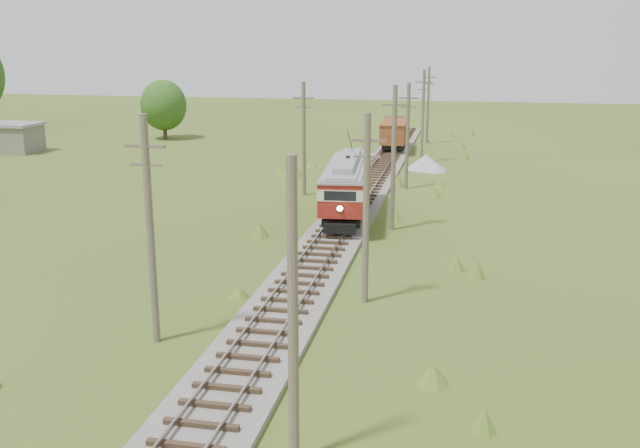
# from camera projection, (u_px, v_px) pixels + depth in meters

# --- Properties ---
(railbed_main) EXTENTS (3.60, 96.00, 0.57)m
(railbed_main) POSITION_uv_depth(u_px,v_px,m) (349.00, 213.00, 48.36)
(railbed_main) COLOR #605B54
(railbed_main) RESTS_ON ground
(streetcar) EXTENTS (3.74, 11.94, 5.41)m
(streetcar) POSITION_uv_depth(u_px,v_px,m) (348.00, 182.00, 46.98)
(streetcar) COLOR black
(streetcar) RESTS_ON ground
(gondola) EXTENTS (3.00, 8.13, 2.66)m
(gondola) POSITION_uv_depth(u_px,v_px,m) (394.00, 133.00, 75.95)
(gondola) COLOR black
(gondola) RESTS_ON ground
(gravel_pile) EXTENTS (3.77, 4.00, 1.37)m
(gravel_pile) POSITION_uv_depth(u_px,v_px,m) (427.00, 163.00, 65.57)
(gravel_pile) COLOR gray
(gravel_pile) RESTS_ON ground
(utility_pole_r_1) EXTENTS (0.30, 0.30, 8.80)m
(utility_pole_r_1) POSITION_uv_depth(u_px,v_px,m) (293.00, 316.00, 19.19)
(utility_pole_r_1) COLOR brown
(utility_pole_r_1) RESTS_ON ground
(utility_pole_r_2) EXTENTS (1.60, 0.30, 8.60)m
(utility_pole_r_2) POSITION_uv_depth(u_px,v_px,m) (366.00, 208.00, 31.48)
(utility_pole_r_2) COLOR brown
(utility_pole_r_2) RESTS_ON ground
(utility_pole_r_3) EXTENTS (1.60, 0.30, 9.00)m
(utility_pole_r_3) POSITION_uv_depth(u_px,v_px,m) (394.00, 157.00, 43.78)
(utility_pole_r_3) COLOR brown
(utility_pole_r_3) RESTS_ON ground
(utility_pole_r_4) EXTENTS (1.60, 0.30, 8.40)m
(utility_pole_r_4) POSITION_uv_depth(u_px,v_px,m) (407.00, 135.00, 56.23)
(utility_pole_r_4) COLOR brown
(utility_pole_r_4) RESTS_ON ground
(utility_pole_r_5) EXTENTS (1.60, 0.30, 8.90)m
(utility_pole_r_5) POSITION_uv_depth(u_px,v_px,m) (423.00, 115.00, 68.42)
(utility_pole_r_5) COLOR brown
(utility_pole_r_5) RESTS_ON ground
(utility_pole_r_6) EXTENTS (1.60, 0.30, 8.70)m
(utility_pole_r_6) POSITION_uv_depth(u_px,v_px,m) (428.00, 105.00, 80.82)
(utility_pole_r_6) COLOR brown
(utility_pole_r_6) RESTS_ON ground
(utility_pole_l_a) EXTENTS (1.60, 0.30, 9.00)m
(utility_pole_l_a) POSITION_uv_depth(u_px,v_px,m) (150.00, 229.00, 27.18)
(utility_pole_l_a) COLOR brown
(utility_pole_l_a) RESTS_ON ground
(utility_pole_l_b) EXTENTS (1.60, 0.30, 8.60)m
(utility_pole_l_b) POSITION_uv_depth(u_px,v_px,m) (304.00, 138.00, 53.85)
(utility_pole_l_b) COLOR brown
(utility_pole_l_b) RESTS_ON ground
(tree_mid_a) EXTENTS (5.46, 5.46, 7.03)m
(tree_mid_a) POSITION_uv_depth(u_px,v_px,m) (164.00, 105.00, 85.03)
(tree_mid_a) COLOR #38281C
(tree_mid_a) RESTS_ON ground
(shed) EXTENTS (6.40, 4.40, 3.10)m
(shed) POSITION_uv_depth(u_px,v_px,m) (9.00, 137.00, 75.62)
(shed) COLOR slate
(shed) RESTS_ON ground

